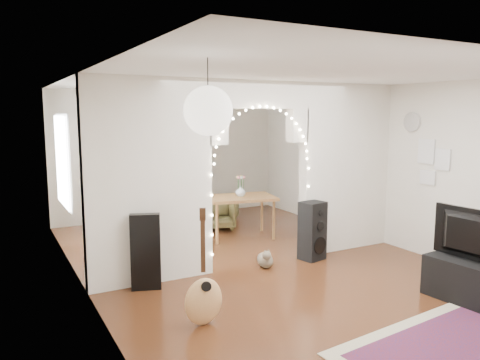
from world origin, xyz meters
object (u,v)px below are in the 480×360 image
acoustic_guitar (203,283)px  bookcase (144,186)px  dining_table (241,200)px  floor_speaker (312,231)px  dining_chair_left (218,215)px  dining_chair_right (224,207)px  media_console (468,283)px

acoustic_guitar → bookcase: size_ratio=0.64×
dining_table → floor_speaker: bearing=-66.4°
bookcase → dining_chair_left: bookcase is taller
bookcase → dining_chair_left: bearing=-22.0°
dining_chair_left → acoustic_guitar: bearing=-103.4°
acoustic_guitar → dining_chair_left: bearing=86.0°
dining_chair_right → bookcase: bearing=-171.9°
floor_speaker → bookcase: bookcase is taller
floor_speaker → dining_chair_left: bearing=87.6°
floor_speaker → dining_table: floor_speaker is taller
acoustic_guitar → dining_table: bearing=79.0°
acoustic_guitar → dining_chair_right: 5.18m
dining_chair_left → dining_chair_right: dining_chair_left is taller
floor_speaker → media_console: (0.59, -2.24, -0.20)m
acoustic_guitar → dining_chair_right: bearing=85.0°
media_console → dining_chair_right: bearing=91.0°
acoustic_guitar → floor_speaker: (2.40, 1.29, -0.02)m
floor_speaker → bookcase: bearing=106.9°
acoustic_guitar → floor_speaker: size_ratio=1.19×
dining_table → dining_chair_right: dining_table is taller
media_console → dining_chair_right: media_console is taller
bookcase → dining_chair_right: size_ratio=3.28×
media_console → bookcase: bearing=109.3°
bookcase → floor_speaker: bearing=-57.2°
acoustic_guitar → media_console: size_ratio=1.07×
media_console → dining_table: bearing=99.3°
floor_speaker → media_console: size_ratio=0.90×
acoustic_guitar → bookcase: bearing=104.8°
media_console → dining_chair_left: (-1.02, 4.68, 0.03)m
bookcase → dining_table: (1.36, -1.39, -0.16)m
bookcase → dining_chair_left: (1.28, -0.61, -0.57)m
acoustic_guitar → dining_chair_left: acoustic_guitar is taller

